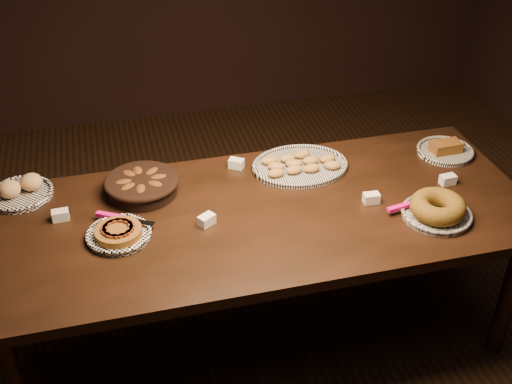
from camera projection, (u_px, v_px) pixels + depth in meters
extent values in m
plane|color=black|center=(260.00, 332.00, 3.22)|extent=(5.00, 5.00, 0.00)
cube|color=black|center=(261.00, 216.00, 2.81)|extent=(2.40, 1.00, 0.05)
cylinder|color=black|center=(509.00, 295.00, 2.94)|extent=(0.08, 0.08, 0.70)
cylinder|color=black|center=(25.00, 266.00, 3.10)|extent=(0.08, 0.08, 0.70)
cylinder|color=black|center=(431.00, 203.00, 3.55)|extent=(0.08, 0.08, 0.70)
torus|color=white|center=(119.00, 233.00, 2.63)|extent=(0.27, 0.27, 0.02)
cylinder|color=#512810|center=(118.00, 232.00, 2.63)|extent=(0.21, 0.21, 0.03)
cube|color=#57230F|center=(131.00, 225.00, 2.63)|extent=(0.02, 0.07, 0.01)
cube|color=#57230F|center=(127.00, 222.00, 2.65)|extent=(0.06, 0.06, 0.01)
cube|color=#57230F|center=(121.00, 220.00, 2.66)|extent=(0.07, 0.04, 0.01)
cube|color=#57230F|center=(114.00, 221.00, 2.66)|extent=(0.07, 0.03, 0.01)
cube|color=#57230F|center=(108.00, 224.00, 2.64)|extent=(0.06, 0.06, 0.01)
cube|color=#57230F|center=(105.00, 228.00, 2.62)|extent=(0.03, 0.07, 0.01)
cube|color=#57230F|center=(106.00, 233.00, 2.59)|extent=(0.04, 0.07, 0.01)
cube|color=#57230F|center=(111.00, 235.00, 2.58)|extent=(0.06, 0.05, 0.01)
cube|color=#57230F|center=(118.00, 236.00, 2.58)|extent=(0.07, 0.02, 0.01)
cube|color=#57230F|center=(125.00, 234.00, 2.59)|extent=(0.07, 0.05, 0.01)
cube|color=#57230F|center=(130.00, 230.00, 2.61)|extent=(0.05, 0.07, 0.01)
cube|color=#F00C87|center=(109.00, 216.00, 2.72)|extent=(0.12, 0.08, 0.02)
cube|color=silver|center=(138.00, 221.00, 2.69)|extent=(0.15, 0.10, 0.00)
torus|color=black|center=(300.00, 165.00, 3.08)|extent=(0.38, 0.38, 0.02)
ellipsoid|color=#97602B|center=(276.00, 173.00, 3.00)|extent=(0.09, 0.06, 0.04)
ellipsoid|color=#97602B|center=(294.00, 170.00, 3.02)|extent=(0.09, 0.07, 0.04)
ellipsoid|color=#97602B|center=(312.00, 168.00, 3.03)|extent=(0.08, 0.06, 0.04)
ellipsoid|color=#97602B|center=(332.00, 165.00, 3.06)|extent=(0.09, 0.07, 0.04)
ellipsoid|color=#97602B|center=(276.00, 166.00, 3.05)|extent=(0.09, 0.07, 0.04)
ellipsoid|color=#97602B|center=(293.00, 163.00, 3.07)|extent=(0.09, 0.07, 0.04)
ellipsoid|color=#97602B|center=(311.00, 160.00, 3.09)|extent=(0.08, 0.05, 0.04)
ellipsoid|color=#97602B|center=(328.00, 159.00, 3.11)|extent=(0.09, 0.06, 0.04)
ellipsoid|color=#97602B|center=(270.00, 160.00, 3.09)|extent=(0.08, 0.05, 0.04)
ellipsoid|color=#97602B|center=(287.00, 158.00, 3.11)|extent=(0.09, 0.06, 0.04)
ellipsoid|color=#97602B|center=(302.00, 154.00, 3.14)|extent=(0.09, 0.06, 0.04)
torus|color=black|center=(437.00, 213.00, 2.75)|extent=(0.30, 0.30, 0.02)
torus|color=#86601C|center=(438.00, 206.00, 2.74)|extent=(0.27, 0.27, 0.08)
cube|color=#F00C87|center=(400.00, 207.00, 2.77)|extent=(0.12, 0.05, 0.02)
cube|color=silver|center=(424.00, 200.00, 2.82)|extent=(0.15, 0.06, 0.00)
cylinder|color=black|center=(142.00, 186.00, 2.89)|extent=(0.37, 0.37, 0.08)
torus|color=black|center=(141.00, 181.00, 2.88)|extent=(0.34, 0.34, 0.03)
ellipsoid|color=#33180A|center=(159.00, 180.00, 2.90)|extent=(0.10, 0.06, 0.05)
ellipsoid|color=#33180A|center=(152.00, 174.00, 2.94)|extent=(0.11, 0.11, 0.05)
ellipsoid|color=#33180A|center=(138.00, 173.00, 2.94)|extent=(0.06, 0.10, 0.05)
ellipsoid|color=#33180A|center=(130.00, 176.00, 2.92)|extent=(0.11, 0.11, 0.05)
ellipsoid|color=#33180A|center=(124.00, 185.00, 2.86)|extent=(0.10, 0.06, 0.05)
ellipsoid|color=#33180A|center=(128.00, 189.00, 2.83)|extent=(0.11, 0.10, 0.05)
ellipsoid|color=#33180A|center=(141.00, 191.00, 2.82)|extent=(0.07, 0.11, 0.05)
ellipsoid|color=#33180A|center=(156.00, 187.00, 2.85)|extent=(0.11, 0.11, 0.05)
torus|color=white|center=(20.00, 193.00, 2.88)|extent=(0.29, 0.29, 0.02)
ellipsoid|color=tan|center=(9.00, 189.00, 2.85)|extent=(0.10, 0.10, 0.08)
ellipsoid|color=tan|center=(31.00, 182.00, 2.90)|extent=(0.10, 0.10, 0.08)
torus|color=black|center=(445.00, 150.00, 3.20)|extent=(0.28, 0.28, 0.02)
cube|color=#512810|center=(446.00, 147.00, 3.19)|extent=(0.15, 0.09, 0.05)
cube|color=white|center=(207.00, 220.00, 2.71)|extent=(0.08, 0.08, 0.04)
cube|color=white|center=(236.00, 163.00, 3.09)|extent=(0.08, 0.08, 0.04)
cube|color=white|center=(371.00, 198.00, 2.84)|extent=(0.07, 0.05, 0.04)
cube|color=white|center=(60.00, 215.00, 2.74)|extent=(0.07, 0.05, 0.04)
cube|color=white|center=(448.00, 180.00, 2.97)|extent=(0.07, 0.05, 0.04)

